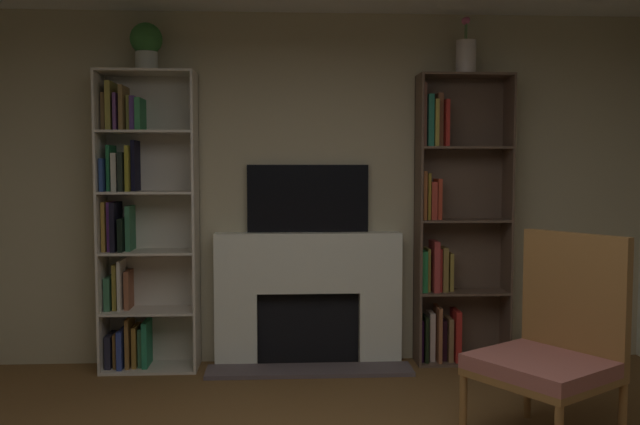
% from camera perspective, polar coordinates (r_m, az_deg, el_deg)
% --- Properties ---
extents(wall_back_accent, '(5.46, 0.06, 2.70)m').
position_cam_1_polar(wall_back_accent, '(5.31, -1.06, 1.98)').
color(wall_back_accent, tan).
rests_on(wall_back_accent, ground_plane).
extents(fireplace, '(1.53, 0.48, 1.02)m').
position_cam_1_polar(fireplace, '(5.27, -0.99, -7.07)').
color(fireplace, white).
rests_on(fireplace, ground_plane).
extents(tv, '(0.93, 0.06, 0.52)m').
position_cam_1_polar(tv, '(5.25, -1.03, 1.20)').
color(tv, black).
rests_on(tv, fireplace).
extents(bookshelf_left, '(0.71, 0.34, 2.23)m').
position_cam_1_polar(bookshelf_left, '(5.28, -15.05, -0.94)').
color(bookshelf_left, beige).
rests_on(bookshelf_left, ground_plane).
extents(bookshelf_right, '(0.71, 0.27, 2.23)m').
position_cam_1_polar(bookshelf_right, '(5.36, 10.88, -1.35)').
color(bookshelf_right, brown).
rests_on(bookshelf_right, ground_plane).
extents(potted_plant, '(0.24, 0.24, 0.36)m').
position_cam_1_polar(potted_plant, '(5.29, -14.39, 13.55)').
color(potted_plant, beige).
rests_on(potted_plant, bookshelf_left).
extents(vase_with_flowers, '(0.15, 0.15, 0.43)m').
position_cam_1_polar(vase_with_flowers, '(5.37, 12.16, 12.78)').
color(vase_with_flowers, silver).
rests_on(vase_with_flowers, bookshelf_right).
extents(armchair, '(0.88, 0.89, 1.15)m').
position_cam_1_polar(armchair, '(4.03, 19.06, -10.40)').
color(armchair, brown).
rests_on(armchair, ground_plane).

